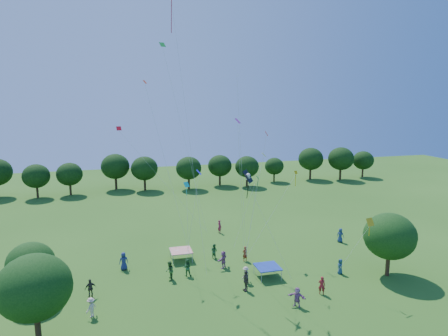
% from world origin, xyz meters
% --- Properties ---
extents(near_tree_west, '(5.01, 5.01, 6.40)m').
position_xyz_m(near_tree_west, '(-14.46, 10.00, 4.14)').
color(near_tree_west, '#422B19').
rests_on(near_tree_west, ground).
extents(near_tree_north, '(3.89, 3.89, 4.99)m').
position_xyz_m(near_tree_north, '(-15.95, 16.69, 3.23)').
color(near_tree_north, '#422B19').
rests_on(near_tree_north, ground).
extents(near_tree_east, '(4.85, 4.85, 6.13)m').
position_xyz_m(near_tree_east, '(15.88, 12.72, 3.94)').
color(near_tree_east, '#422B19').
rests_on(near_tree_east, ground).
extents(treeline, '(88.01, 8.77, 6.77)m').
position_xyz_m(treeline, '(-1.73, 55.43, 4.09)').
color(treeline, '#422B19').
rests_on(treeline, ground).
extents(tent_red_stripe, '(2.20, 2.20, 1.10)m').
position_xyz_m(tent_red_stripe, '(-2.57, 21.59, 1.04)').
color(tent_red_stripe, red).
rests_on(tent_red_stripe, ground).
extents(tent_blue, '(2.20, 2.20, 1.10)m').
position_xyz_m(tent_blue, '(4.67, 15.41, 1.04)').
color(tent_blue, navy).
rests_on(tent_blue, ground).
extents(crowd_person_0, '(0.89, 0.92, 1.69)m').
position_xyz_m(crowd_person_0, '(16.36, 21.82, 0.84)').
color(crowd_person_0, navy).
rests_on(crowd_person_0, ground).
extents(crowd_person_1, '(0.72, 0.64, 1.63)m').
position_xyz_m(crowd_person_1, '(7.96, 11.05, 0.82)').
color(crowd_person_1, maroon).
rests_on(crowd_person_1, ground).
extents(crowd_person_2, '(0.63, 0.96, 1.81)m').
position_xyz_m(crowd_person_2, '(-4.36, 17.28, 0.90)').
color(crowd_person_2, '#2D5826').
rests_on(crowd_person_2, ground).
extents(crowd_person_3, '(1.07, 0.99, 1.54)m').
position_xyz_m(crowd_person_3, '(2.31, 14.88, 0.77)').
color(crowd_person_3, '#B3A58F').
rests_on(crowd_person_3, ground).
extents(crowd_person_4, '(0.61, 1.15, 1.89)m').
position_xyz_m(crowd_person_4, '(1.82, 13.40, 0.94)').
color(crowd_person_4, '#433936').
rests_on(crowd_person_4, ground).
extents(crowd_person_5, '(1.50, 1.42, 1.64)m').
position_xyz_m(crowd_person_5, '(5.00, 9.75, 0.82)').
color(crowd_person_5, '#94568F').
rests_on(crowd_person_5, ground).
extents(crowd_person_6, '(0.95, 0.61, 1.80)m').
position_xyz_m(crowd_person_6, '(-8.43, 20.75, 0.90)').
color(crowd_person_6, navy).
rests_on(crowd_person_6, ground).
extents(crowd_person_7, '(0.68, 0.52, 1.60)m').
position_xyz_m(crowd_person_7, '(3.80, 19.60, 0.80)').
color(crowd_person_7, maroon).
rests_on(crowd_person_7, ground).
extents(crowd_person_8, '(0.90, 0.63, 1.67)m').
position_xyz_m(crowd_person_8, '(-2.61, 17.74, 0.83)').
color(crowd_person_8, '#2A622E').
rests_on(crowd_person_8, ground).
extents(crowd_person_9, '(1.01, 1.09, 1.58)m').
position_xyz_m(crowd_person_9, '(-11.10, 12.54, 0.79)').
color(crowd_person_9, beige).
rests_on(crowd_person_9, ground).
extents(crowd_person_10, '(1.03, 0.68, 1.62)m').
position_xyz_m(crowd_person_10, '(-11.31, 15.84, 0.81)').
color(crowd_person_10, '#3B372F').
rests_on(crowd_person_10, ground).
extents(crowd_person_11, '(1.57, 1.56, 1.74)m').
position_xyz_m(crowd_person_11, '(1.19, 18.57, 0.87)').
color(crowd_person_11, '#9C5B8F').
rests_on(crowd_person_11, ground).
extents(crowd_person_12, '(0.54, 0.81, 1.50)m').
position_xyz_m(crowd_person_12, '(11.71, 14.22, 0.75)').
color(crowd_person_12, navy).
rests_on(crowd_person_12, ground).
extents(crowd_person_13, '(0.61, 0.73, 1.68)m').
position_xyz_m(crowd_person_13, '(3.50, 28.77, 0.84)').
color(crowd_person_13, maroon).
rests_on(crowd_person_13, ground).
extents(crowd_person_14, '(0.81, 0.87, 1.57)m').
position_xyz_m(crowd_person_14, '(0.90, 21.19, 0.78)').
color(crowd_person_14, '#296131').
rests_on(crowd_person_14, ground).
extents(pirate_kite, '(4.19, 2.22, 9.50)m').
position_xyz_m(pirate_kite, '(1.98, 13.34, 10.18)').
color(pirate_kite, black).
extents(red_high_kite, '(2.10, 6.94, 25.31)m').
position_xyz_m(red_high_kite, '(-2.76, 20.19, 21.36)').
color(red_high_kite, red).
extents(small_kite_0, '(3.80, 4.22, 17.25)m').
position_xyz_m(small_kite_0, '(-4.48, 22.71, 13.27)').
color(small_kite_0, red).
extents(small_kite_1, '(6.11, 1.97, 8.05)m').
position_xyz_m(small_kite_1, '(7.99, 19.07, 7.29)').
color(small_kite_1, '#E9B30C').
extents(small_kite_2, '(2.25, 2.06, 5.54)m').
position_xyz_m(small_kite_2, '(11.50, 10.13, 6.07)').
color(small_kite_2, gold).
extents(small_kite_3, '(1.36, 0.51, 8.09)m').
position_xyz_m(small_kite_3, '(4.25, 17.83, 7.72)').
color(small_kite_3, '#308217').
extents(small_kite_4, '(1.78, 0.69, 9.06)m').
position_xyz_m(small_kite_4, '(-1.70, 17.14, 8.85)').
color(small_kite_4, '#1D15D5').
extents(small_kite_5, '(1.93, 3.06, 13.77)m').
position_xyz_m(small_kite_5, '(1.87, 15.74, 12.25)').
color(small_kite_5, '#841689').
extents(small_kite_6, '(1.61, 1.12, 18.02)m').
position_xyz_m(small_kite_6, '(2.33, 17.40, 15.73)').
color(small_kite_6, white).
extents(small_kite_7, '(0.77, 3.24, 6.74)m').
position_xyz_m(small_kite_7, '(-1.69, 22.61, 6.98)').
color(small_kite_7, '#0CB8A9').
extents(small_kite_8, '(9.73, 4.40, 12.24)m').
position_xyz_m(small_kite_8, '(-6.08, 28.95, 10.55)').
color(small_kite_8, red).
extents(small_kite_9, '(1.87, 1.21, 12.43)m').
position_xyz_m(small_kite_9, '(4.67, 17.40, 10.88)').
color(small_kite_9, red).
extents(small_kite_10, '(3.91, 1.47, 9.73)m').
position_xyz_m(small_kite_10, '(5.83, 21.31, 9.12)').
color(small_kite_10, '#C4CB12').
extents(small_kite_11, '(4.95, 0.64, 21.30)m').
position_xyz_m(small_kite_11, '(-2.29, 26.25, 17.32)').
color(small_kite_11, '#1A932B').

